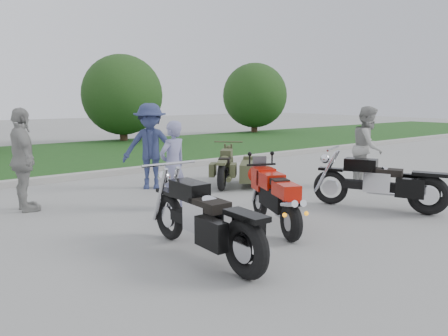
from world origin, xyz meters
TOP-DOWN VIEW (x-y plane):
  - ground at (0.00, 0.00)m, footprint 80.00×80.00m
  - curb at (0.00, 6.00)m, footprint 60.00×0.30m
  - grass_strip at (0.00, 10.15)m, footprint 60.00×8.00m
  - tree_mid_right at (4.00, 13.50)m, footprint 3.60×3.60m
  - tree_far_right at (12.00, 13.50)m, footprint 3.60×3.60m
  - sportbike_red at (0.16, -0.23)m, footprint 0.89×1.81m
  - cruiser_left at (-1.45, -0.63)m, footprint 0.42×2.49m
  - cruiser_right at (2.59, -0.59)m, footprint 1.18×2.28m
  - cruiser_sidecar at (1.97, 2.79)m, footprint 1.79×1.90m
  - person_stripe at (-0.46, 1.85)m, footprint 0.68×0.52m
  - person_grey at (4.25, 0.89)m, footprint 1.11×1.00m
  - person_denim at (0.13, 3.79)m, footprint 1.45×1.30m
  - person_back at (-2.68, 3.41)m, footprint 0.51×1.13m

SIDE VIEW (x-z plane):
  - ground at x=0.00m, z-range 0.00..0.00m
  - grass_strip at x=0.00m, z-range 0.00..0.14m
  - curb at x=0.00m, z-range 0.00..0.15m
  - cruiser_sidecar at x=1.97m, z-range -0.03..0.79m
  - cruiser_right at x=2.59m, z-range 0.01..0.95m
  - cruiser_left at x=-1.45m, z-range 0.01..0.97m
  - sportbike_red at x=0.16m, z-range 0.08..0.98m
  - person_stripe at x=-0.46m, z-range 0.00..1.66m
  - person_grey at x=4.25m, z-range 0.00..1.88m
  - person_back at x=-2.68m, z-range 0.00..1.90m
  - person_denim at x=0.13m, z-range 0.00..1.95m
  - tree_mid_right at x=4.00m, z-range 0.19..4.19m
  - tree_far_right at x=12.00m, z-range 0.19..4.19m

